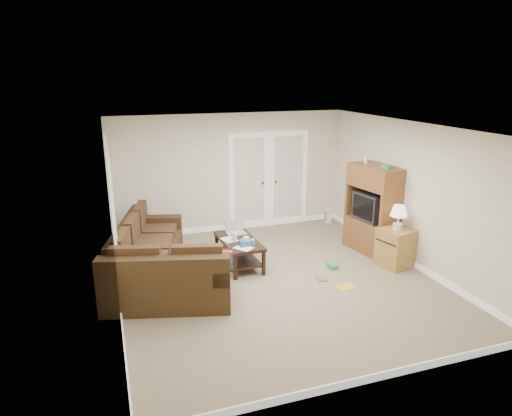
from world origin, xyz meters
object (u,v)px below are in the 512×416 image
object	(u,v)px
sectional_sofa	(156,264)
tv_armoire	(374,209)
side_cabinet	(396,244)
coffee_table	(239,251)

from	to	relation	value
sectional_sofa	tv_armoire	size ratio (longest dim) A/B	1.79
sectional_sofa	side_cabinet	xyz separation A→B (m)	(4.08, -0.61, 0.06)
side_cabinet	coffee_table	bearing A→B (deg)	147.44
sectional_sofa	side_cabinet	size ratio (longest dim) A/B	2.87
sectional_sofa	side_cabinet	bearing A→B (deg)	6.42
coffee_table	side_cabinet	distance (m)	2.76
sectional_sofa	tv_armoire	xyz separation A→B (m)	(4.08, 0.15, 0.50)
tv_armoire	side_cabinet	distance (m)	0.88
sectional_sofa	tv_armoire	bearing A→B (deg)	17.04
coffee_table	tv_armoire	bearing A→B (deg)	-5.59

